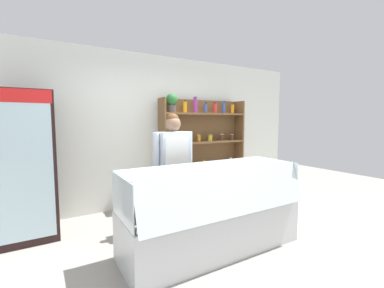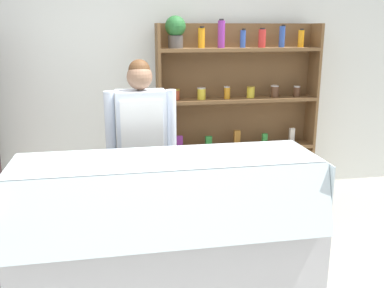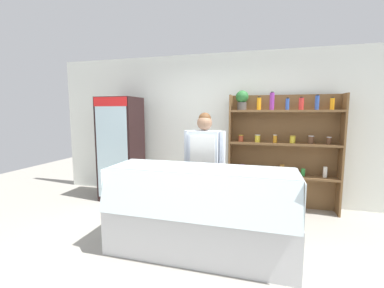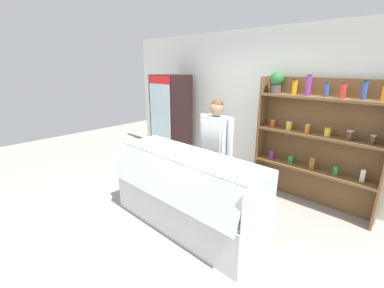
% 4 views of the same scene
% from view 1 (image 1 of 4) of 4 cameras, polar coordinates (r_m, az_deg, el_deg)
% --- Properties ---
extents(ground_plane, '(12.00, 12.00, 0.00)m').
position_cam_1_polar(ground_plane, '(3.30, 4.23, -22.53)').
color(ground_plane, gray).
extents(back_wall, '(6.80, 0.10, 2.70)m').
position_cam_1_polar(back_wall, '(4.72, -9.90, 2.93)').
color(back_wall, silver).
rests_on(back_wall, ground).
extents(drinks_fridge, '(0.69, 0.61, 1.91)m').
position_cam_1_polar(drinks_fridge, '(3.91, -33.10, -4.15)').
color(drinks_fridge, black).
rests_on(drinks_fridge, ground).
extents(shelving_unit, '(1.78, 0.29, 2.00)m').
position_cam_1_polar(shelving_unit, '(4.95, 1.92, 0.28)').
color(shelving_unit, brown).
rests_on(shelving_unit, ground).
extents(deli_display_case, '(2.15, 0.81, 1.01)m').
position_cam_1_polar(deli_display_case, '(3.20, 4.48, -17.27)').
color(deli_display_case, silver).
rests_on(deli_display_case, ground).
extents(shop_clerk, '(0.61, 0.25, 1.64)m').
position_cam_1_polar(shop_clerk, '(3.59, -4.16, -3.91)').
color(shop_clerk, '#383D51').
rests_on(shop_clerk, ground).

